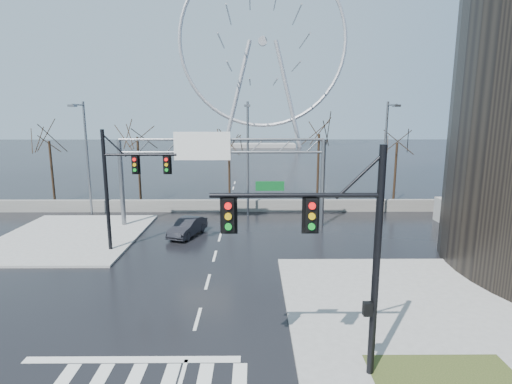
{
  "coord_description": "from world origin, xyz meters",
  "views": [
    {
      "loc": [
        2.48,
        -16.3,
        8.9
      ],
      "look_at": [
        2.65,
        8.91,
        4.0
      ],
      "focal_mm": 28.0,
      "sensor_mm": 36.0,
      "label": 1
    }
  ],
  "objects_px": {
    "signal_mast_near": "(336,242)",
    "sign_gantry": "(217,163)",
    "ferris_wheel": "(263,49)",
    "car": "(188,227)",
    "signal_mast_far": "(123,179)"
  },
  "relations": [
    {
      "from": "signal_mast_near",
      "to": "sign_gantry",
      "type": "bearing_deg",
      "value": 106.19
    },
    {
      "from": "signal_mast_far",
      "to": "sign_gantry",
      "type": "bearing_deg",
      "value": 47.53
    },
    {
      "from": "signal_mast_near",
      "to": "ferris_wheel",
      "type": "height_order",
      "value": "ferris_wheel"
    },
    {
      "from": "signal_mast_near",
      "to": "ferris_wheel",
      "type": "bearing_deg",
      "value": 90.08
    },
    {
      "from": "signal_mast_near",
      "to": "signal_mast_far",
      "type": "relative_size",
      "value": 1.0
    },
    {
      "from": "signal_mast_far",
      "to": "car",
      "type": "bearing_deg",
      "value": 45.29
    },
    {
      "from": "signal_mast_near",
      "to": "ferris_wheel",
      "type": "distance_m",
      "value": 101.29
    },
    {
      "from": "signal_mast_near",
      "to": "car",
      "type": "height_order",
      "value": "signal_mast_near"
    },
    {
      "from": "ferris_wheel",
      "to": "car",
      "type": "bearing_deg",
      "value": -95.15
    },
    {
      "from": "signal_mast_near",
      "to": "signal_mast_far",
      "type": "bearing_deg",
      "value": 130.26
    },
    {
      "from": "signal_mast_near",
      "to": "car",
      "type": "relative_size",
      "value": 1.98
    },
    {
      "from": "signal_mast_near",
      "to": "sign_gantry",
      "type": "relative_size",
      "value": 0.49
    },
    {
      "from": "signal_mast_near",
      "to": "ferris_wheel",
      "type": "relative_size",
      "value": 0.16
    },
    {
      "from": "signal_mast_far",
      "to": "ferris_wheel",
      "type": "height_order",
      "value": "ferris_wheel"
    },
    {
      "from": "signal_mast_near",
      "to": "sign_gantry",
      "type": "distance_m",
      "value": 19.79
    }
  ]
}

